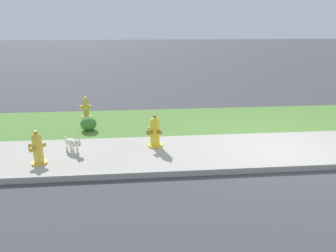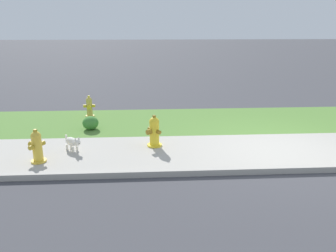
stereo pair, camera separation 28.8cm
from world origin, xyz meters
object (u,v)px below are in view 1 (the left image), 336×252
Objects in this scene: fire_hydrant_near_corner at (37,149)px; fire_hydrant_mid_block at (155,132)px; small_white_dog at (73,143)px; fire_hydrant_far_end at (86,108)px; shrub_bush_far_verge at (88,124)px.

fire_hydrant_near_corner is 0.95× the size of fire_hydrant_mid_block.
fire_hydrant_far_end is at bearing 138.49° from small_white_dog.
fire_hydrant_far_end is at bearing 100.39° from shrub_bush_far_verge.
small_white_dog is at bearing 87.99° from fire_hydrant_far_end.
fire_hydrant_mid_block is at bearing -39.72° from shrub_bush_far_verge.
fire_hydrant_near_corner is 1.57× the size of small_white_dog.
fire_hydrant_mid_block is 1.75× the size of shrub_bush_far_verge.
fire_hydrant_far_end is at bearing 23.24° from fire_hydrant_near_corner.
fire_hydrant_near_corner is at bearing -87.51° from small_white_dog.
fire_hydrant_near_corner is 0.83m from small_white_dog.
fire_hydrant_near_corner is 2.51m from fire_hydrant_mid_block.
fire_hydrant_near_corner reaches higher than fire_hydrant_far_end.
fire_hydrant_far_end is (0.47, 3.44, -0.02)m from fire_hydrant_near_corner.
fire_hydrant_near_corner is at bearing 78.15° from fire_hydrant_far_end.
fire_hydrant_far_end is 1.56× the size of shrub_bush_far_verge.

